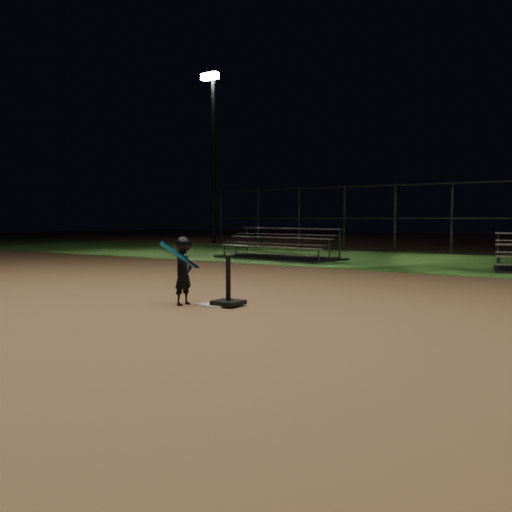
{
  "coord_description": "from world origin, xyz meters",
  "views": [
    {
      "loc": [
        4.74,
        -6.01,
        1.24
      ],
      "look_at": [
        0.0,
        1.0,
        0.65
      ],
      "focal_mm": 37.62,
      "sensor_mm": 36.0,
      "label": 1
    }
  ],
  "objects_px": {
    "home_plate": "(217,304)",
    "bleacher_left": "(278,252)",
    "child_batter": "(183,268)",
    "batting_tee": "(228,296)",
    "light_pole_left": "(213,143)"
  },
  "relations": [
    {
      "from": "home_plate",
      "to": "bleacher_left",
      "type": "xyz_separation_m",
      "value": [
        -3.93,
        8.06,
        0.18
      ]
    },
    {
      "from": "home_plate",
      "to": "child_batter",
      "type": "relative_size",
      "value": 0.45
    },
    {
      "from": "home_plate",
      "to": "batting_tee",
      "type": "bearing_deg",
      "value": 3.03
    },
    {
      "from": "home_plate",
      "to": "light_pole_left",
      "type": "height_order",
      "value": "light_pole_left"
    },
    {
      "from": "light_pole_left",
      "to": "batting_tee",
      "type": "bearing_deg",
      "value": -50.77
    },
    {
      "from": "home_plate",
      "to": "child_batter",
      "type": "bearing_deg",
      "value": -147.97
    },
    {
      "from": "home_plate",
      "to": "child_batter",
      "type": "height_order",
      "value": "child_batter"
    },
    {
      "from": "batting_tee",
      "to": "bleacher_left",
      "type": "height_order",
      "value": "bleacher_left"
    },
    {
      "from": "batting_tee",
      "to": "bleacher_left",
      "type": "bearing_deg",
      "value": 117.15
    },
    {
      "from": "home_plate",
      "to": "bleacher_left",
      "type": "bearing_deg",
      "value": 116.02
    },
    {
      "from": "batting_tee",
      "to": "child_batter",
      "type": "height_order",
      "value": "child_batter"
    },
    {
      "from": "batting_tee",
      "to": "light_pole_left",
      "type": "bearing_deg",
      "value": 129.23
    },
    {
      "from": "batting_tee",
      "to": "child_batter",
      "type": "distance_m",
      "value": 0.76
    },
    {
      "from": "child_batter",
      "to": "bleacher_left",
      "type": "height_order",
      "value": "child_batter"
    },
    {
      "from": "child_batter",
      "to": "light_pole_left",
      "type": "relative_size",
      "value": 0.12
    }
  ]
}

